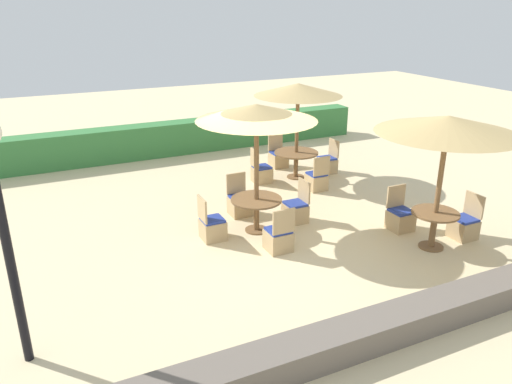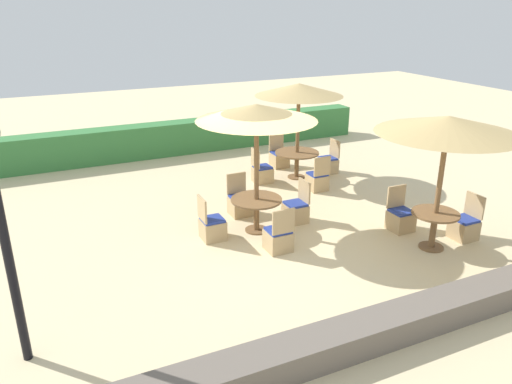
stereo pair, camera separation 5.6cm
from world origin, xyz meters
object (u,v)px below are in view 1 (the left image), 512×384
Objects in this scene: patio_chair_back_right_west at (261,173)px; patio_chair_front_right_east at (464,226)px; patio_chair_center_west at (212,227)px; patio_chair_center_east at (296,210)px; patio_chair_center_north at (240,204)px; parasol_front_right at (448,125)px; round_table_back_right at (296,157)px; parasol_center at (256,113)px; patio_chair_back_right_east at (327,164)px; patio_chair_back_right_north at (278,158)px; parasol_back_right at (298,90)px; patio_chair_front_right_north at (400,218)px; patio_chair_back_right_south at (317,180)px; round_table_front_right at (434,221)px; patio_chair_center_south at (279,238)px; round_table_center at (256,206)px.

patio_chair_back_right_west is 5.30m from patio_chair_front_right_east.
patio_chair_center_east is (1.97, 0.03, 0.00)m from patio_chair_center_west.
parasol_front_right is (2.75, -3.11, 2.19)m from patio_chair_center_north.
patio_chair_center_west reaches higher than round_table_back_right.
parasol_center is 4.80m from patio_chair_front_right_east.
patio_chair_back_right_west is 5.49m from parasol_front_right.
round_table_back_right is 1.28× the size of patio_chair_front_right_east.
patio_chair_back_right_west is at bearing -128.63° from patio_chair_center_north.
patio_chair_back_right_east is at bearing -44.02° from patio_chair_center_east.
parasol_center is 2.89× the size of patio_chair_center_west.
patio_chair_back_right_north is 3.92m from patio_chair_center_east.
parasol_back_right is 4.42m from patio_chair_front_right_north.
patio_chair_back_right_south reaches higher than round_table_front_right.
patio_chair_back_right_south is 3.75m from patio_chair_center_west.
patio_chair_center_south is 2.78m from patio_chair_front_right_north.
patio_chair_back_right_south and patio_chair_center_south have the same top height.
patio_chair_front_right_north is (3.75, -1.26, 0.00)m from patio_chair_center_west.
patio_chair_center_west is (-3.42, -2.60, -2.12)m from parasol_back_right.
patio_chair_front_right_east is at bearing 135.75° from patio_chair_front_right_north.
patio_chair_back_right_west is at bearing 177.12° from parasol_back_right.
parasol_center reaches higher than patio_chair_back_right_north.
round_table_back_right is at bearing 47.09° from round_table_center.
patio_chair_back_right_north is 1.00× the size of patio_chair_front_right_east.
parasol_front_right is (0.33, -3.72, 2.19)m from patio_chair_back_right_south.
patio_chair_center_east and patio_chair_center_south have the same top height.
parasol_center is at bearing 90.17° from patio_chair_center_south.
parasol_front_right is at bearing 171.97° from patio_chair_back_right_east.
patio_chair_back_right_west reaches higher than round_table_front_right.
patio_chair_center_west is (-0.98, 0.02, -2.25)m from parasol_center.
parasol_back_right is at bearing 94.07° from parasol_front_right.
patio_chair_center_north is at bearing 131.54° from round_table_front_right.
parasol_front_right is 2.37m from patio_chair_front_right_east.
parasol_back_right is 2.83× the size of round_table_front_right.
patio_chair_center_south and patio_chair_front_right_east have the same top height.
patio_chair_center_west is 4.36m from round_table_front_right.
patio_chair_center_west is at bearing 65.32° from patio_chair_front_right_east.
patio_chair_center_west is at bearing 149.79° from round_table_front_right.
patio_chair_front_right_east is at bearing 65.32° from patio_chair_center_west.
patio_chair_back_right_west is at bearing 44.19° from patio_chair_back_right_north.
patio_chair_front_right_east is (1.23, -3.67, 0.00)m from patio_chair_back_right_south.
parasol_center is 2.89× the size of patio_chair_center_south.
patio_chair_center_east is at bearing 3.24° from parasol_center.
patio_chair_back_right_west is at bearing 88.26° from patio_chair_back_right_east.
round_table_center is at bearing 93.24° from patio_chair_center_east.
round_table_front_right reaches higher than round_table_center.
patio_chair_center_west is (-2.39, -2.65, 0.00)m from patio_chair_back_right_west.
patio_chair_back_right_west and patio_chair_center_east have the same top height.
patio_chair_center_north is (0.02, 0.94, -0.30)m from round_table_center.
parasol_back_right is at bearing 47.09° from round_table_center.
patio_chair_back_right_north is at bearing -86.29° from patio_chair_front_right_north.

